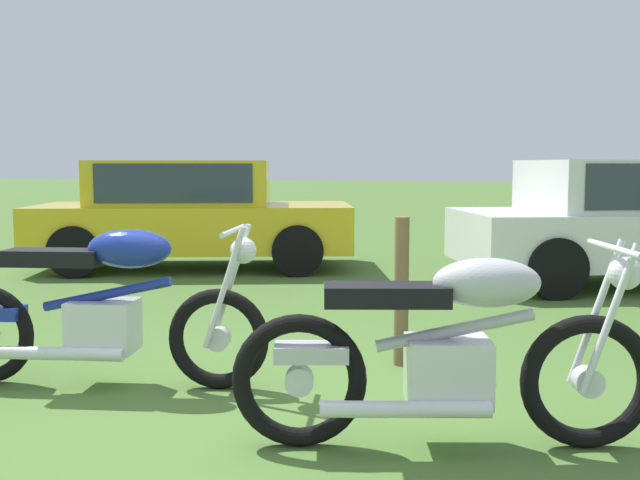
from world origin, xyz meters
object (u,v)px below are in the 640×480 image
object	(u,v)px
motorcycle_blue	(104,308)
motorcycle_silver	(449,351)
car_yellow	(189,209)
fence_post_wooden	(401,291)

from	to	relation	value
motorcycle_blue	motorcycle_silver	world-z (taller)	same
motorcycle_blue	car_yellow	bearing A→B (deg)	99.10
fence_post_wooden	motorcycle_blue	bearing A→B (deg)	-150.12
motorcycle_silver	car_yellow	xyz separation A→B (m)	(-3.96, 5.53, 0.32)
motorcycle_blue	fence_post_wooden	distance (m)	1.96
motorcycle_silver	motorcycle_blue	bearing A→B (deg)	153.27
motorcycle_silver	car_yellow	world-z (taller)	car_yellow
motorcycle_blue	car_yellow	size ratio (longest dim) A/B	0.47
motorcycle_silver	car_yellow	size ratio (longest dim) A/B	0.45
fence_post_wooden	car_yellow	bearing A→B (deg)	130.53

